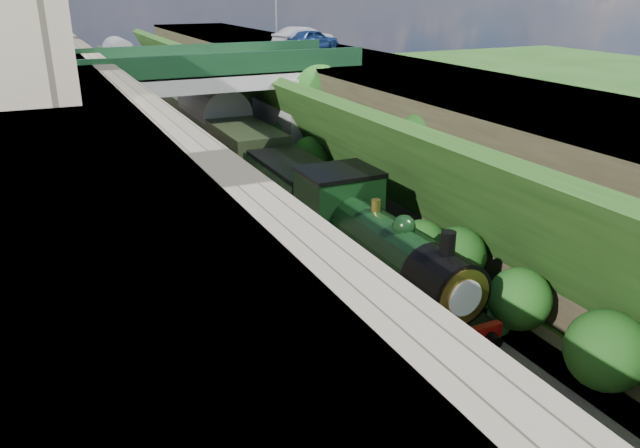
# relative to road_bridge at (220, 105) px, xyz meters

# --- Properties ---
(ground) EXTENTS (160.00, 160.00, 0.00)m
(ground) POSITION_rel_road_bridge_xyz_m (-0.94, -24.00, -4.08)
(ground) COLOR #1E4714
(ground) RESTS_ON ground
(trackbed) EXTENTS (10.00, 90.00, 0.20)m
(trackbed) POSITION_rel_road_bridge_xyz_m (-0.94, -4.00, -3.98)
(trackbed) COLOR #473F38
(trackbed) RESTS_ON ground
(retaining_wall) EXTENTS (1.00, 90.00, 7.00)m
(retaining_wall) POSITION_rel_road_bridge_xyz_m (-6.44, -4.00, -0.58)
(retaining_wall) COLOR #756B56
(retaining_wall) RESTS_ON ground
(street_plateau_left) EXTENTS (6.00, 90.00, 7.00)m
(street_plateau_left) POSITION_rel_road_bridge_xyz_m (-9.94, -4.00, -0.58)
(street_plateau_left) COLOR #262628
(street_plateau_left) RESTS_ON ground
(street_plateau_right) EXTENTS (8.00, 90.00, 6.25)m
(street_plateau_right) POSITION_rel_road_bridge_xyz_m (8.56, -4.00, -0.95)
(street_plateau_right) COLOR #262628
(street_plateau_right) RESTS_ON ground
(embankment_slope) EXTENTS (4.34, 90.00, 6.36)m
(embankment_slope) POSITION_rel_road_bridge_xyz_m (3.97, -7.02, -1.45)
(embankment_slope) COLOR #1E4714
(embankment_slope) RESTS_ON ground
(track_left) EXTENTS (2.50, 90.00, 0.20)m
(track_left) POSITION_rel_road_bridge_xyz_m (-2.94, -4.00, -3.83)
(track_left) COLOR black
(track_left) RESTS_ON trackbed
(track_right) EXTENTS (2.50, 90.00, 0.20)m
(track_right) POSITION_rel_road_bridge_xyz_m (0.26, -4.00, -3.83)
(track_right) COLOR black
(track_right) RESTS_ON trackbed
(road_bridge) EXTENTS (16.00, 6.40, 7.25)m
(road_bridge) POSITION_rel_road_bridge_xyz_m (0.00, 0.00, 0.00)
(road_bridge) COLOR gray
(road_bridge) RESTS_ON ground
(building_near) EXTENTS (4.00, 8.00, 4.00)m
(building_near) POSITION_rel_road_bridge_xyz_m (-10.44, -10.00, 4.92)
(building_near) COLOR gray
(building_near) RESTS_ON street_plateau_left
(tree) EXTENTS (3.60, 3.80, 6.60)m
(tree) POSITION_rel_road_bridge_xyz_m (4.97, -2.11, 0.57)
(tree) COLOR black
(tree) RESTS_ON ground
(car_blue) EXTENTS (4.43, 2.93, 1.40)m
(car_blue) POSITION_rel_road_bridge_xyz_m (8.73, 6.40, 2.88)
(car_blue) COLOR navy
(car_blue) RESTS_ON street_plateau_right
(car_silver) EXTENTS (4.84, 2.81, 1.51)m
(car_silver) POSITION_rel_road_bridge_xyz_m (8.51, 7.40, 2.93)
(car_silver) COLOR #98989C
(car_silver) RESTS_ON street_plateau_right
(locomotive) EXTENTS (3.10, 10.22, 3.83)m
(locomotive) POSITION_rel_road_bridge_xyz_m (0.26, -17.59, -2.18)
(locomotive) COLOR black
(locomotive) RESTS_ON trackbed
(tender) EXTENTS (2.70, 6.00, 3.05)m
(tender) POSITION_rel_road_bridge_xyz_m (0.26, -10.22, -2.46)
(tender) COLOR black
(tender) RESTS_ON trackbed
(coach_front) EXTENTS (2.90, 18.00, 3.70)m
(coach_front) POSITION_rel_road_bridge_xyz_m (0.26, 2.38, -2.03)
(coach_front) COLOR black
(coach_front) RESTS_ON trackbed
(coach_middle) EXTENTS (2.90, 18.00, 3.70)m
(coach_middle) POSITION_rel_road_bridge_xyz_m (0.26, 21.18, -2.03)
(coach_middle) COLOR black
(coach_middle) RESTS_ON trackbed
(coach_rear) EXTENTS (2.90, 18.00, 3.70)m
(coach_rear) POSITION_rel_road_bridge_xyz_m (0.26, 39.98, -2.03)
(coach_rear) COLOR black
(coach_rear) RESTS_ON trackbed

